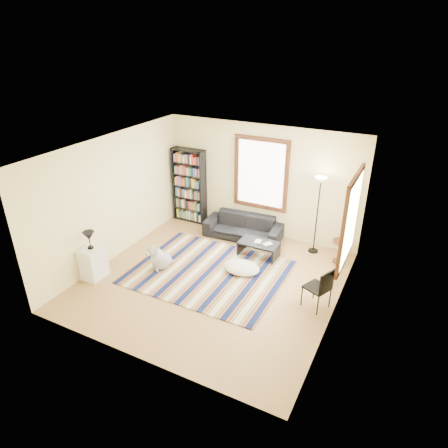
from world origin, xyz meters
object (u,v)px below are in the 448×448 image
at_px(sofa, 243,227).
at_px(white_cabinet, 93,263).
at_px(folding_chair, 317,288).
at_px(bookshelf, 189,186).
at_px(floor_cushion, 242,268).
at_px(floor_lamp, 317,216).
at_px(dog, 162,256).
at_px(side_table, 340,251).
at_px(coffee_table, 259,249).

relative_size(sofa, white_cabinet, 2.78).
bearing_deg(folding_chair, bookshelf, 175.39).
bearing_deg(floor_cushion, bookshelf, 143.55).
height_order(sofa, floor_cushion, sofa).
height_order(bookshelf, folding_chair, bookshelf).
xyz_separation_m(sofa, floor_lamp, (1.79, 0.10, 0.65)).
xyz_separation_m(bookshelf, floor_lamp, (3.51, -0.17, -0.07)).
relative_size(bookshelf, floor_lamp, 1.08).
relative_size(sofa, dog, 3.15).
relative_size(bookshelf, dog, 3.25).
xyz_separation_m(bookshelf, side_table, (4.17, -0.37, -0.73)).
height_order(floor_cushion, floor_lamp, floor_lamp).
relative_size(sofa, floor_cushion, 2.40).
relative_size(bookshelf, white_cabinet, 2.86).
bearing_deg(dog, folding_chair, 24.07).
bearing_deg(coffee_table, sofa, 135.86).
bearing_deg(bookshelf, floor_cushion, -36.45).
height_order(floor_lamp, side_table, floor_lamp).
relative_size(bookshelf, coffee_table, 2.22).
distance_m(floor_cushion, dog, 1.77).
bearing_deg(folding_chair, floor_lamp, 130.20).
distance_m(floor_lamp, folding_chair, 2.19).
distance_m(floor_cushion, floor_lamp, 2.12).
bearing_deg(floor_lamp, bookshelf, 177.23).
relative_size(folding_chair, white_cabinet, 1.23).
distance_m(white_cabinet, dog, 1.43).
bearing_deg(side_table, white_cabinet, -146.40).
bearing_deg(sofa, bookshelf, 166.40).
height_order(folding_chair, white_cabinet, folding_chair).
relative_size(sofa, coffee_table, 2.16).
height_order(bookshelf, dog, bookshelf).
distance_m(floor_cushion, white_cabinet, 3.15).
distance_m(bookshelf, folding_chair, 4.71).
distance_m(sofa, side_table, 2.45).
relative_size(coffee_table, white_cabinet, 1.29).
bearing_deg(coffee_table, dog, -139.70).
xyz_separation_m(floor_cushion, white_cabinet, (-2.69, -1.61, 0.25)).
bearing_deg(white_cabinet, floor_cushion, 28.59).
bearing_deg(coffee_table, white_cabinet, -139.08).
height_order(floor_lamp, folding_chair, floor_lamp).
bearing_deg(bookshelf, side_table, -5.08).
bearing_deg(floor_cushion, dog, -158.04).
bearing_deg(floor_cushion, folding_chair, -14.71).
height_order(folding_chair, dog, folding_chair).
relative_size(floor_cushion, dog, 1.32).
bearing_deg(floor_lamp, folding_chair, -73.37).
height_order(sofa, coffee_table, sofa).
distance_m(side_table, folding_chair, 1.85).
relative_size(bookshelf, floor_cushion, 2.47).
xyz_separation_m(sofa, white_cabinet, (-2.05, -3.09, 0.07)).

